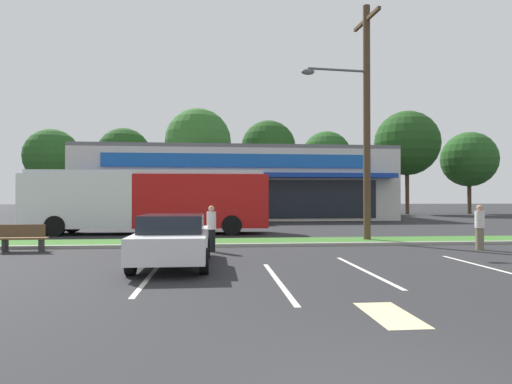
% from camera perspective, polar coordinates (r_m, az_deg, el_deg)
% --- Properties ---
extents(grass_median, '(56.00, 2.20, 0.12)m').
position_cam_1_polar(grass_median, '(18.03, -0.33, -6.53)').
color(grass_median, '#386B28').
rests_on(grass_median, ground_plane).
extents(curb_lip, '(56.00, 0.24, 0.12)m').
position_cam_1_polar(curb_lip, '(16.82, 0.04, -6.94)').
color(curb_lip, '#99968C').
rests_on(curb_lip, ground_plane).
extents(parking_stripe_0, '(0.12, 4.80, 0.01)m').
position_cam_1_polar(parking_stripe_0, '(10.95, -13.67, -10.59)').
color(parking_stripe_0, silver).
rests_on(parking_stripe_0, ground_plane).
extents(parking_stripe_1, '(0.12, 4.80, 0.01)m').
position_cam_1_polar(parking_stripe_1, '(10.05, 2.86, -11.50)').
color(parking_stripe_1, silver).
rests_on(parking_stripe_1, ground_plane).
extents(parking_stripe_2, '(0.12, 4.80, 0.01)m').
position_cam_1_polar(parking_stripe_2, '(11.71, 14.03, -9.94)').
color(parking_stripe_2, silver).
rests_on(parking_stripe_2, ground_plane).
extents(parking_stripe_3, '(0.12, 4.80, 0.01)m').
position_cam_1_polar(parking_stripe_3, '(13.32, 28.35, -8.75)').
color(parking_stripe_3, silver).
rests_on(parking_stripe_3, ground_plane).
extents(lot_arrow, '(0.70, 1.60, 0.01)m').
position_cam_1_polar(lot_arrow, '(7.58, 17.09, -15.06)').
color(lot_arrow, beige).
rests_on(lot_arrow, ground_plane).
extents(storefront_building, '(26.21, 15.27, 6.11)m').
position_cam_1_polar(storefront_building, '(40.89, -2.78, 0.93)').
color(storefront_building, beige).
rests_on(storefront_building, ground_plane).
extents(tree_far_left, '(5.98, 5.98, 9.38)m').
position_cam_1_polar(tree_far_left, '(52.78, -25.13, 4.23)').
color(tree_far_left, '#473323').
rests_on(tree_far_left, ground_plane).
extents(tree_left, '(5.83, 5.83, 9.47)m').
position_cam_1_polar(tree_left, '(49.97, -16.90, 4.67)').
color(tree_left, '#473323').
rests_on(tree_left, ground_plane).
extents(tree_mid_left, '(6.96, 6.96, 11.27)m').
position_cam_1_polar(tree_mid_left, '(46.71, -7.58, 6.54)').
color(tree_mid_left, '#473323').
rests_on(tree_mid_left, ground_plane).
extents(tree_mid, '(6.21, 6.21, 10.67)m').
position_cam_1_polar(tree_mid, '(50.01, 1.63, 5.78)').
color(tree_mid, '#473323').
rests_on(tree_mid, ground_plane).
extents(tree_mid_right, '(5.83, 5.83, 9.70)m').
position_cam_1_polar(tree_mid_right, '(52.31, 9.19, 4.65)').
color(tree_mid_right, '#473323').
rests_on(tree_mid_right, ground_plane).
extents(tree_right, '(7.19, 7.19, 11.55)m').
position_cam_1_polar(tree_right, '(51.86, 19.13, 6.03)').
color(tree_right, '#473323').
rests_on(tree_right, ground_plane).
extents(tree_far_right, '(6.28, 6.28, 9.42)m').
position_cam_1_polar(tree_far_right, '(55.94, 26.09, 3.85)').
color(tree_far_right, '#473323').
rests_on(tree_far_right, ground_plane).
extents(utility_pole, '(3.05, 2.40, 10.05)m').
position_cam_1_polar(utility_pole, '(19.27, 13.89, 9.72)').
color(utility_pole, '#4C3826').
rests_on(utility_pole, ground_plane).
extents(city_bus, '(12.31, 2.95, 3.25)m').
position_cam_1_polar(city_bus, '(23.23, -13.82, -0.99)').
color(city_bus, '#B71414').
rests_on(city_bus, ground_plane).
extents(bus_stop_bench, '(1.60, 0.45, 0.95)m').
position_cam_1_polar(bus_stop_bench, '(17.28, -28.22, -5.21)').
color(bus_stop_bench, brown).
rests_on(bus_stop_bench, ground_plane).
extents(car_1, '(4.42, 1.98, 1.45)m').
position_cam_1_polar(car_1, '(29.78, -2.89, -2.90)').
color(car_1, '#0C3F1E').
rests_on(car_1, ground_plane).
extents(car_2, '(1.99, 4.61, 1.41)m').
position_cam_1_polar(car_2, '(12.29, -10.77, -6.06)').
color(car_2, silver).
rests_on(car_2, ground_plane).
extents(pedestrian_near_bench, '(0.33, 0.33, 1.62)m').
position_cam_1_polar(pedestrian_near_bench, '(17.67, 27.20, -4.12)').
color(pedestrian_near_bench, '#726651').
rests_on(pedestrian_near_bench, ground_plane).
extents(pedestrian_by_pole, '(0.32, 0.32, 1.60)m').
position_cam_1_polar(pedestrian_by_pole, '(15.27, -5.86, -4.77)').
color(pedestrian_by_pole, black).
rests_on(pedestrian_by_pole, ground_plane).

